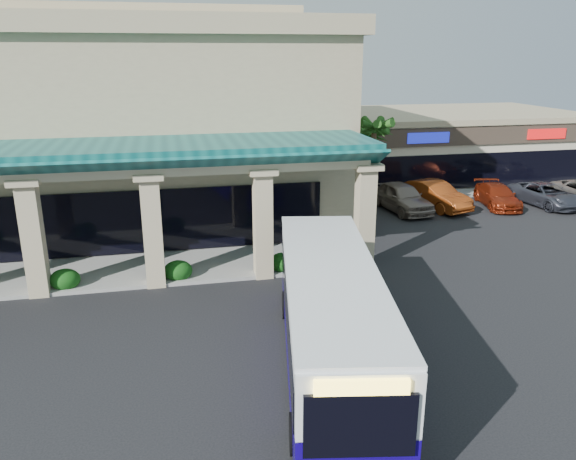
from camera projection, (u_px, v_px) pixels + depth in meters
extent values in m
plane|color=black|center=(247.00, 336.00, 19.03)|extent=(110.00, 110.00, 0.00)
imported|color=slate|center=(368.00, 329.00, 17.54)|extent=(0.78, 0.81, 1.88)
imported|color=gray|center=(402.00, 197.00, 34.06)|extent=(2.62, 5.29, 1.73)
imported|color=#973D12|center=(434.00, 195.00, 34.65)|extent=(3.24, 5.37, 1.67)
imported|color=maroon|center=(497.00, 196.00, 35.13)|extent=(2.81, 4.94, 1.35)
imported|color=#353843|center=(545.00, 194.00, 35.33)|extent=(3.02, 5.35, 1.41)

